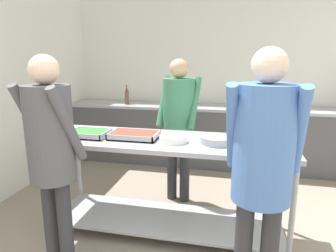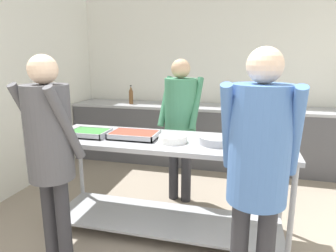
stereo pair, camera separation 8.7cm
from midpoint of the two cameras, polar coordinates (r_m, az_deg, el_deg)
wall_rear at (r=4.95m, az=8.87°, el=8.95°), size 4.45×0.06×2.65m
wall_left at (r=3.95m, az=-28.69°, el=6.56°), size 0.06×4.22×2.65m
back_counter at (r=4.73m, az=8.06°, el=-1.77°), size 4.29×0.65×0.93m
serving_counter at (r=2.82m, az=0.38°, el=-8.41°), size 2.25×0.72×0.93m
serving_tray_vegetables at (r=2.92m, az=-13.91°, el=-1.35°), size 0.36×0.27×0.05m
serving_tray_roast at (r=2.78m, az=-5.59°, el=-1.74°), size 0.44×0.29×0.05m
plate_stack at (r=2.62m, az=1.84°, el=-2.46°), size 0.25×0.25×0.06m
sauce_pan at (r=2.61m, az=10.16°, el=-2.63°), size 0.43×0.29×0.06m
broccoli_bowl at (r=2.55m, az=17.79°, el=-3.40°), size 0.19×0.19×0.10m
guest_serving_left at (r=1.91m, az=18.12°, el=-5.88°), size 0.48×0.36×1.72m
guest_serving_right at (r=2.36m, az=-20.66°, el=-2.97°), size 0.49×0.40×1.68m
cook_behind_counter at (r=3.36m, az=3.11°, el=1.90°), size 0.50×0.39×1.64m
water_bottle at (r=4.81m, az=-6.54°, el=5.81°), size 0.07×0.07×0.30m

